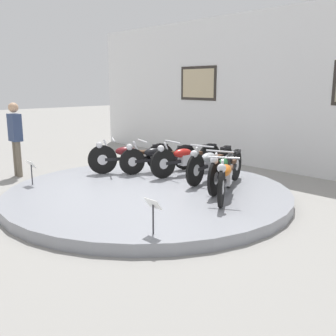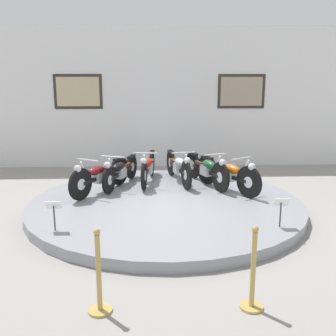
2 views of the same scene
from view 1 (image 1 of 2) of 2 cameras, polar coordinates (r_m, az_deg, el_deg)
ground_plane at (r=7.84m, az=-2.82°, el=-4.37°), size 60.00×60.00×0.00m
display_platform at (r=7.81m, az=-2.83°, el=-3.70°), size 5.53×5.53×0.19m
back_wall at (r=10.72m, az=14.51°, el=10.76°), size 14.00×0.22×4.08m
motorcycle_maroon at (r=9.15m, az=-5.52°, el=1.77°), size 1.09×1.76×0.81m
motorcycle_black at (r=9.17m, az=-1.52°, el=1.68°), size 0.73×1.87×0.78m
motorcycle_red at (r=8.92m, az=2.61°, el=1.51°), size 0.54×1.99×0.80m
motorcycle_silver at (r=8.44m, az=6.18°, el=0.87°), size 0.59×1.98×0.81m
motorcycle_green at (r=7.83m, az=8.36°, el=-0.04°), size 0.78×1.91×0.81m
motorcycle_orange at (r=7.20m, az=8.37°, el=-1.07°), size 1.13×1.75×0.81m
info_placard_front_left at (r=8.45m, az=-19.22°, el=0.09°), size 0.26×0.11×0.51m
info_placard_front_centre at (r=5.36m, az=-2.18°, el=-5.90°), size 0.26×0.11×0.51m
visitor_standing at (r=10.17m, az=-21.27°, el=4.53°), size 0.36×0.24×1.79m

